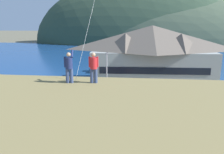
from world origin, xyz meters
TOP-DOWN VIEW (x-y plane):
  - ground_plane at (0.00, 0.00)m, footprint 600.00×600.00m
  - parking_lot_pad at (0.00, 5.00)m, footprint 40.00×20.00m
  - bay_water at (0.00, 60.00)m, footprint 360.00×84.00m
  - far_hill_west_ridge at (3.02, 108.51)m, footprint 111.41×44.97m
  - far_hill_east_peak at (14.57, 119.14)m, footprint 127.75×69.62m
  - harbor_lodge at (6.77, 21.45)m, footprint 22.02×11.30m
  - wharf_dock at (-1.49, 33.05)m, footprint 3.20×11.56m
  - moored_boat_wharfside at (-4.70, 31.05)m, footprint 1.83×5.63m
  - parked_car_back_row_left at (-3.98, 5.80)m, footprint 4.27×2.20m
  - parked_car_mid_row_center at (12.01, 6.51)m, footprint 4.31×2.27m
  - parked_car_lone_by_shed at (1.11, 1.65)m, footprint 4.25×2.16m
  - parked_car_front_row_red at (10.35, -0.03)m, footprint 4.23×2.12m
  - parked_car_mid_row_far at (1.77, 6.62)m, footprint 4.36×2.38m
  - parked_car_front_row_end at (-5.34, 0.81)m, footprint 4.30×2.26m
  - parking_light_pole at (0.33, 10.56)m, footprint 0.24×0.78m
  - person_kite_flyer at (0.51, -6.50)m, footprint 0.52×0.69m
  - person_companion at (1.89, -6.36)m, footprint 0.55×0.40m

SIDE VIEW (x-z plane):
  - ground_plane at x=0.00m, z-range 0.00..0.00m
  - far_hill_west_ridge at x=3.02m, z-range -34.04..34.04m
  - far_hill_east_peak at x=14.57m, z-range -29.03..29.03m
  - bay_water at x=0.00m, z-range 0.00..0.03m
  - parking_lot_pad at x=0.00m, z-range 0.00..0.10m
  - wharf_dock at x=-1.49m, z-range 0.00..0.70m
  - moored_boat_wharfside at x=-4.70m, z-range -0.36..1.80m
  - parked_car_back_row_left at x=-3.98m, z-range 0.15..1.97m
  - parked_car_mid_row_center at x=12.01m, z-range 0.15..1.97m
  - parked_car_lone_by_shed at x=1.11m, z-range 0.15..1.97m
  - parked_car_front_row_red at x=10.35m, z-range 0.15..1.97m
  - parked_car_mid_row_far at x=1.77m, z-range 0.15..1.97m
  - parked_car_front_row_end at x=-5.34m, z-range 0.15..1.97m
  - parking_light_pole at x=0.33m, z-range 0.63..7.33m
  - harbor_lodge at x=6.77m, z-range 0.35..10.58m
  - person_companion at x=1.89m, z-range 7.34..9.08m
  - person_kite_flyer at x=0.51m, z-range 7.29..9.15m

